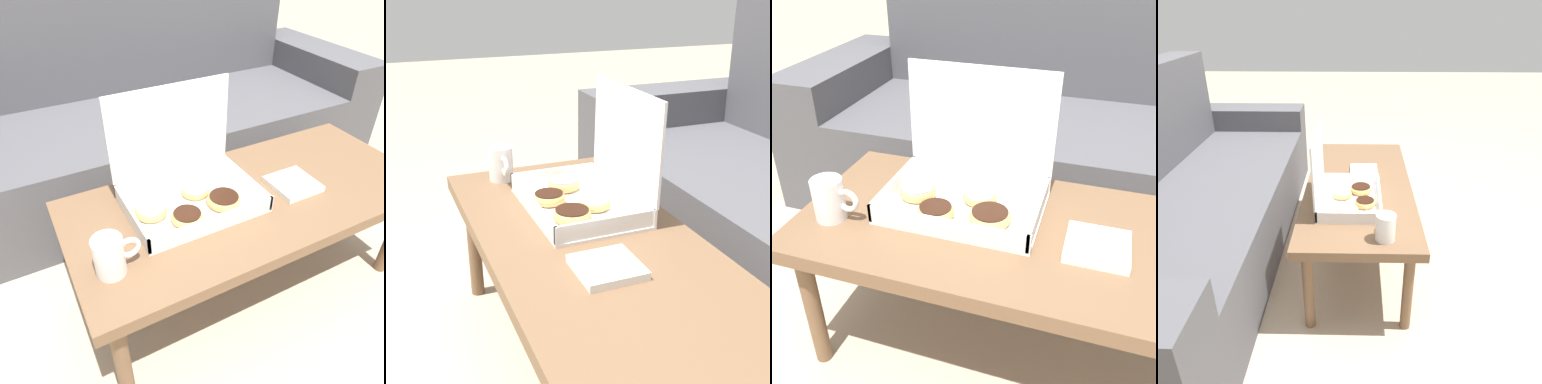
# 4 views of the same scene
# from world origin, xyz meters

# --- Properties ---
(ground_plane) EXTENTS (12.00, 12.00, 0.00)m
(ground_plane) POSITION_xyz_m (0.00, 0.00, 0.00)
(ground_plane) COLOR tan
(area_rug) EXTENTS (2.37, 1.80, 0.01)m
(area_rug) POSITION_xyz_m (0.00, 0.30, 0.01)
(area_rug) COLOR tan
(area_rug) RESTS_ON ground_plane
(couch) EXTENTS (2.25, 0.82, 0.96)m
(couch) POSITION_xyz_m (0.00, 0.82, 0.31)
(couch) COLOR #4C4C51
(couch) RESTS_ON ground_plane
(coffee_table) EXTENTS (1.17, 0.52, 0.43)m
(coffee_table) POSITION_xyz_m (0.00, -0.06, 0.39)
(coffee_table) COLOR brown
(coffee_table) RESTS_ON ground_plane
(pastry_box) EXTENTS (0.40, 0.29, 0.33)m
(pastry_box) POSITION_xyz_m (-0.20, -0.00, 0.49)
(pastry_box) COLOR white
(pastry_box) RESTS_ON coffee_table
(coffee_mug) EXTENTS (0.12, 0.08, 0.11)m
(coffee_mug) POSITION_xyz_m (-0.49, -0.17, 0.48)
(coffee_mug) COLOR white
(coffee_mug) RESTS_ON coffee_table
(napkin_stack) EXTENTS (0.14, 0.14, 0.02)m
(napkin_stack) POSITION_xyz_m (0.15, -0.09, 0.44)
(napkin_stack) COLOR white
(napkin_stack) RESTS_ON coffee_table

